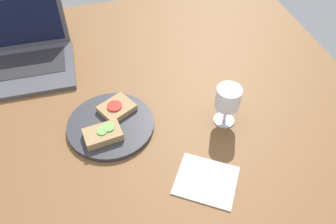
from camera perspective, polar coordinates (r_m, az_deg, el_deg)
wooden_table at (r=100.96cm, az=-3.30°, el=-0.74°), size 140.00×140.00×3.00cm
plate at (r=97.03cm, az=-9.92°, el=-2.22°), size 25.30×25.30×1.44cm
sandwich_with_tomato at (r=98.90cm, az=-8.93°, el=0.69°), size 12.25×11.63×2.40cm
sandwich_with_cucumber at (r=92.59cm, az=-11.26°, el=-3.82°), size 11.05×7.98×2.81cm
wine_glass at (r=92.56cm, az=10.40°, el=2.21°), size 7.14×7.14×12.79cm
laptop at (r=124.69cm, az=-23.84°, el=8.89°), size 32.40×30.46×20.03cm
napkin at (r=85.92cm, az=6.67°, el=-11.76°), size 19.68×19.02×0.40cm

